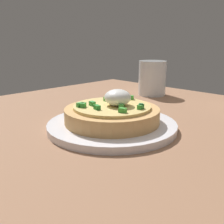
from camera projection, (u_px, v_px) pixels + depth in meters
dining_table at (133, 130)px, 53.41cm from camera, size 93.96×83.70×2.21cm
plate at (112, 125)px, 50.96cm from camera, size 24.60×24.60×1.33cm
pizza at (112, 113)px, 50.27cm from camera, size 17.96×17.96×6.38cm
cup_far at (152, 80)px, 80.84cm from camera, size 8.27×8.27×10.34cm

